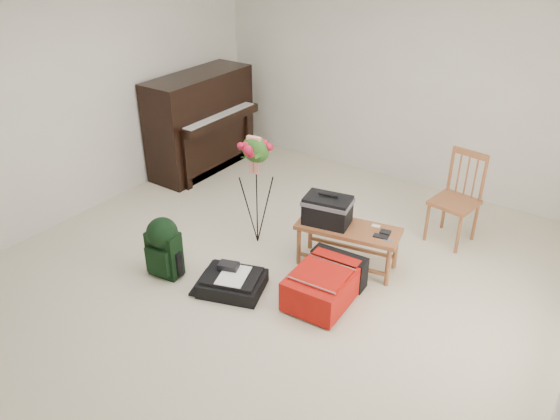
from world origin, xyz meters
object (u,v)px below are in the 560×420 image
Objects in this scene: dining_chair at (456,199)px; black_duffel at (232,282)px; flower_stand at (257,191)px; piano at (201,124)px; red_suitcase at (328,281)px; green_backpack at (163,245)px; bench at (335,214)px.

dining_chair is 1.42× the size of black_duffel.
black_duffel is 0.98m from flower_stand.
piano is at bearing 118.05° from black_duffel.
red_suitcase is (2.76, -1.46, -0.43)m from piano.
black_duffel is at bearing -75.63° from flower_stand.
piano is 1.98× the size of red_suitcase.
black_duffel is at bearing 7.04° from green_backpack.
bench is 0.84m from flower_stand.
flower_stand reaches higher than bench.
bench is 1.33m from dining_chair.
green_backpack is at bearing -117.47° from flower_stand.
piano reaches higher than red_suitcase.
piano is 2.45m from green_backpack.
red_suitcase reaches higher than black_duffel.
bench reaches higher than red_suitcase.
dining_chair is at bearing 40.19° from green_backpack.
flower_stand reaches higher than dining_chair.
green_backpack is at bearing -160.97° from red_suitcase.
bench is 1.34× the size of red_suitcase.
dining_chair is 2.01m from flower_stand.
dining_chair is 2.93m from green_backpack.
red_suitcase is 0.86m from black_duffel.
dining_chair reaches higher than black_duffel.
piano reaches higher than green_backpack.
bench is 1.71× the size of green_backpack.
green_backpack is 1.06m from flower_stand.
piano is 3.15m from red_suitcase.
bench is at bearing 35.40° from green_backpack.
red_suitcase is at bearing -26.81° from flower_stand.
dining_chair is 2.41m from black_duffel.
black_duffel is at bearing -114.29° from dining_chair.
piano is 2.25× the size of black_duffel.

